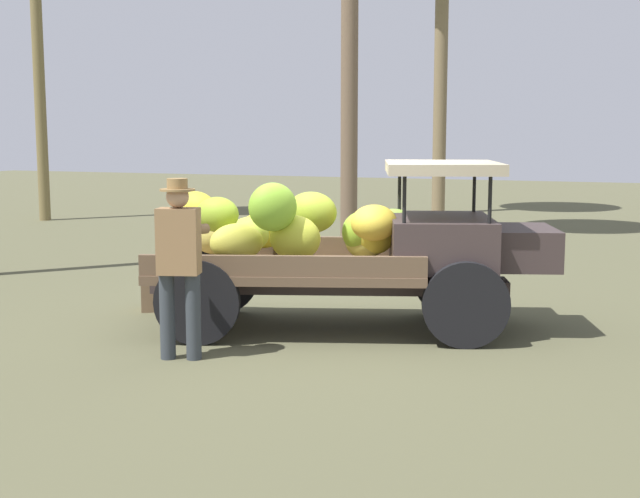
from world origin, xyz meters
The scene contains 4 objects.
ground_plane centered at (0.00, 0.00, 0.00)m, with size 60.00×60.00×0.00m, color brown.
truck centered at (0.15, 0.04, 0.95)m, with size 4.66×2.82×1.89m.
farmer centered at (-1.06, -1.82, 1.01)m, with size 0.54×0.50×1.78m.
wooden_crate centered at (-2.50, 0.16, 0.18)m, with size 0.44×0.40×0.36m, color #7D6146.
Camera 1 is at (3.13, -9.05, 2.24)m, focal length 48.12 mm.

